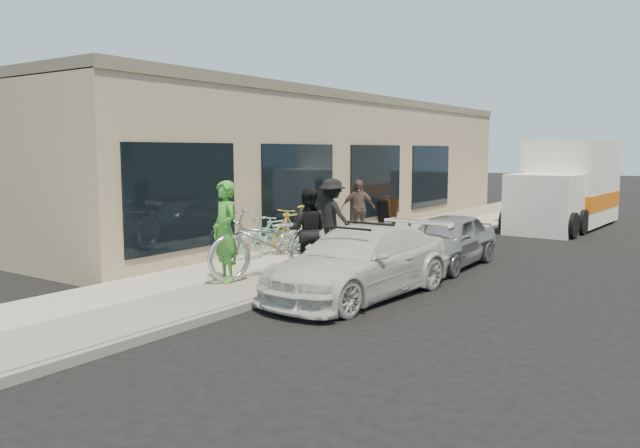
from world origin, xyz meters
The scene contains 17 objects.
ground centered at (0.00, 0.00, 0.00)m, with size 120.00×120.00×0.00m, color black.
sidewalk centered at (-2.00, 3.00, 0.07)m, with size 3.00×34.00×0.15m, color #B2ADA0.
curb centered at (-0.45, 3.00, 0.07)m, with size 0.12×34.00×0.13m, color gray.
storefront centered at (-5.24, 7.99, 2.12)m, with size 3.60×20.00×4.22m.
bike_rack centered at (-2.93, 3.96, 0.65)m, with size 0.28×0.54×0.83m.
sandwich_board centered at (-3.24, 8.25, 0.60)m, with size 0.63×0.63×0.89m.
sedan_white centered at (0.54, 0.34, 0.61)m, with size 2.08×4.34×1.26m.
sedan_silver centered at (0.65, 3.85, 0.58)m, with size 1.37×3.40×1.16m, color gray.
moving_truck centered at (1.06, 12.77, 1.28)m, with size 2.42×5.95×2.88m.
tandem_bike centered at (-1.35, 0.18, 0.83)m, with size 0.91×2.60×1.37m, color silver.
woman_rider centered at (-1.75, -0.62, 1.07)m, with size 0.67×0.44×1.85m, color green.
man_standing centered at (-1.02, 0.95, 0.98)m, with size 0.81×0.63×1.66m, color black.
cruiser_bike_a centered at (-3.03, 2.57, 0.60)m, with size 0.43×1.51×0.91m, color #88CBB5.
cruiser_bike_b centered at (-2.69, 2.02, 0.63)m, with size 0.64×1.82×0.96m, color #88CBB5.
cruiser_bike_c centered at (-2.96, 3.09, 0.68)m, with size 0.49×1.75×1.05m, color gold.
bystander_a centered at (-2.06, 3.35, 1.02)m, with size 1.12×0.64×1.73m, color black.
bystander_b centered at (-2.80, 5.81, 0.95)m, with size 0.93×0.39×1.59m, color brown.
Camera 1 is at (6.06, -8.88, 2.55)m, focal length 35.00 mm.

